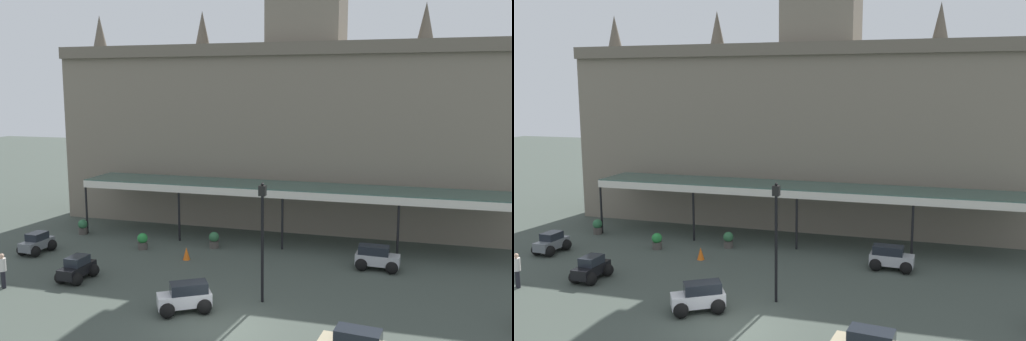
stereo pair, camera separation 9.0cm
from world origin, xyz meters
TOP-DOWN VIEW (x-y plane):
  - ground_plane at (0.00, 0.00)m, footprint 140.00×140.00m
  - station_building at (-0.00, 18.00)m, footprint 34.01×7.20m
  - entrance_canopy at (0.00, 12.18)m, footprint 26.37×3.26m
  - car_white_estate at (-1.87, 1.04)m, footprint 2.43×2.23m
  - car_grey_sedan at (-13.39, 6.31)m, footprint 1.59×2.09m
  - car_silver_estate at (5.58, 8.78)m, footprint 2.30×1.62m
  - car_black_sedan at (-8.54, 3.10)m, footprint 1.55×2.07m
  - pedestrian_beside_cars at (-11.30, 1.21)m, footprint 0.35×0.34m
  - victorian_lamppost at (0.98, 2.97)m, footprint 0.30×0.30m
  - traffic_cone at (-4.63, 7.53)m, footprint 0.40×0.40m
  - planter_forecourt_centre at (-3.95, 10.06)m, footprint 0.60×0.60m
  - planter_near_kerb at (-13.22, 10.57)m, footprint 0.60×0.60m
  - planter_by_canopy at (-7.90, 8.64)m, footprint 0.60×0.60m

SIDE VIEW (x-z plane):
  - ground_plane at x=0.00m, z-range 0.00..0.00m
  - traffic_cone at x=-4.63m, z-range 0.00..0.69m
  - planter_forecourt_centre at x=-3.95m, z-range 0.01..0.97m
  - planter_near_kerb at x=-13.22m, z-range 0.01..0.97m
  - planter_by_canopy at x=-7.90m, z-range 0.01..0.97m
  - car_grey_sedan at x=-13.39m, z-range -0.09..1.10m
  - car_black_sedan at x=-8.54m, z-range -0.09..1.10m
  - car_white_estate at x=-1.87m, z-range -0.07..1.20m
  - car_silver_estate at x=5.58m, z-range -0.07..1.20m
  - pedestrian_beside_cars at x=-11.30m, z-range 0.07..1.74m
  - victorian_lamppost at x=0.98m, z-range 0.62..5.99m
  - entrance_canopy at x=0.00m, z-range 1.65..5.22m
  - station_building at x=0.00m, z-range -3.42..17.08m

